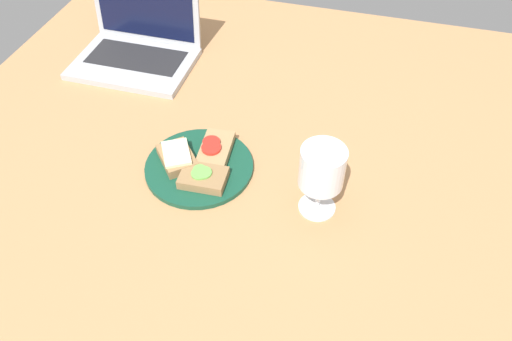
{
  "coord_description": "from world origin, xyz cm",
  "views": [
    {
      "loc": [
        25.7,
        -73.01,
        79.53
      ],
      "look_at": [
        7.37,
        -7.13,
        8.0
      ],
      "focal_mm": 35.0,
      "sensor_mm": 36.0,
      "label": 1
    }
  ],
  "objects_px": {
    "sandwich_with_tomato": "(215,150)",
    "wine_glass": "(322,171)",
    "sandwich_with_cheese": "(177,157)",
    "sandwich_with_cucumber": "(203,177)",
    "plate": "(199,167)",
    "laptop": "(138,44)"
  },
  "relations": [
    {
      "from": "plate",
      "to": "sandwich_with_tomato",
      "type": "bearing_deg",
      "value": 62.6
    },
    {
      "from": "sandwich_with_tomato",
      "to": "wine_glass",
      "type": "distance_m",
      "value": 0.27
    },
    {
      "from": "sandwich_with_cucumber",
      "to": "wine_glass",
      "type": "distance_m",
      "value": 0.25
    },
    {
      "from": "plate",
      "to": "wine_glass",
      "type": "bearing_deg",
      "value": -8.37
    },
    {
      "from": "laptop",
      "to": "plate",
      "type": "bearing_deg",
      "value": -49.64
    },
    {
      "from": "wine_glass",
      "to": "laptop",
      "type": "relative_size",
      "value": 0.5
    },
    {
      "from": "sandwich_with_cheese",
      "to": "wine_glass",
      "type": "bearing_deg",
      "value": -6.84
    },
    {
      "from": "sandwich_with_tomato",
      "to": "wine_glass",
      "type": "relative_size",
      "value": 0.78
    },
    {
      "from": "plate",
      "to": "sandwich_with_cucumber",
      "type": "xyz_separation_m",
      "value": [
        0.02,
        -0.04,
        0.02
      ]
    },
    {
      "from": "sandwich_with_cheese",
      "to": "sandwich_with_tomato",
      "type": "distance_m",
      "value": 0.08
    },
    {
      "from": "sandwich_with_tomato",
      "to": "wine_glass",
      "type": "xyz_separation_m",
      "value": [
        0.24,
        -0.08,
        0.08
      ]
    },
    {
      "from": "sandwich_with_tomato",
      "to": "laptop",
      "type": "bearing_deg",
      "value": 136.08
    },
    {
      "from": "sandwich_with_cucumber",
      "to": "laptop",
      "type": "bearing_deg",
      "value": 129.51
    },
    {
      "from": "sandwich_with_cheese",
      "to": "sandwich_with_tomato",
      "type": "relative_size",
      "value": 0.92
    },
    {
      "from": "sandwich_with_cucumber",
      "to": "sandwich_with_tomato",
      "type": "xyz_separation_m",
      "value": [
        -0.0,
        0.08,
        -0.0
      ]
    },
    {
      "from": "laptop",
      "to": "sandwich_with_cucumber",
      "type": "bearing_deg",
      "value": -50.49
    },
    {
      "from": "laptop",
      "to": "sandwich_with_tomato",
      "type": "bearing_deg",
      "value": -43.92
    },
    {
      "from": "sandwich_with_cheese",
      "to": "sandwich_with_cucumber",
      "type": "distance_m",
      "value": 0.08
    },
    {
      "from": "plate",
      "to": "sandwich_with_cheese",
      "type": "xyz_separation_m",
      "value": [
        -0.05,
        -0.0,
        0.02
      ]
    },
    {
      "from": "sandwich_with_cheese",
      "to": "wine_glass",
      "type": "xyz_separation_m",
      "value": [
        0.31,
        -0.04,
        0.08
      ]
    },
    {
      "from": "sandwich_with_tomato",
      "to": "plate",
      "type": "bearing_deg",
      "value": -117.4
    },
    {
      "from": "plate",
      "to": "laptop",
      "type": "bearing_deg",
      "value": 130.36
    }
  ]
}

